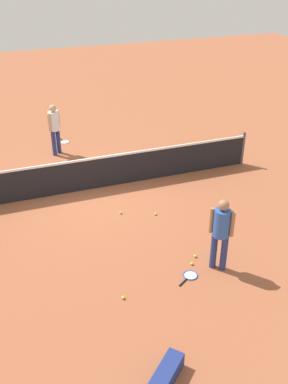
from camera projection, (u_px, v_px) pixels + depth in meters
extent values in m
plane|color=#9E5638|center=(89.00, 189.00, 12.54)|extent=(40.00, 40.00, 0.00)
cylinder|color=#4C4C51|center=(243.00, 148.00, 13.75)|extent=(0.09, 0.09, 1.07)
cube|color=black|center=(88.00, 175.00, 12.31)|extent=(10.00, 0.02, 0.91)
cube|color=white|center=(86.00, 160.00, 12.08)|extent=(10.00, 0.04, 0.06)
cylinder|color=navy|center=(224.00, 253.00, 9.26)|extent=(0.20, 0.20, 0.85)
cylinder|color=navy|center=(214.00, 251.00, 9.32)|extent=(0.20, 0.20, 0.85)
cylinder|color=#2D59B2|center=(222.00, 223.00, 8.93)|extent=(0.48, 0.48, 0.62)
cylinder|color=#9E704C|center=(232.00, 224.00, 8.86)|extent=(0.13, 0.13, 0.58)
cylinder|color=#9E704C|center=(211.00, 220.00, 8.98)|extent=(0.13, 0.13, 0.58)
sphere|color=#9E704C|center=(224.00, 205.00, 8.72)|extent=(0.32, 0.32, 0.23)
cylinder|color=navy|center=(54.00, 143.00, 14.38)|extent=(0.20, 0.20, 0.85)
cylinder|color=navy|center=(58.00, 141.00, 14.54)|extent=(0.20, 0.20, 0.85)
cylinder|color=white|center=(54.00, 121.00, 14.10)|extent=(0.48, 0.48, 0.62)
cylinder|color=tan|center=(49.00, 122.00, 13.93)|extent=(0.13, 0.13, 0.58)
cylinder|color=tan|center=(58.00, 118.00, 14.25)|extent=(0.13, 0.13, 0.58)
sphere|color=tan|center=(53.00, 108.00, 13.89)|extent=(0.32, 0.32, 0.23)
torus|color=blue|center=(190.00, 275.00, 9.26)|extent=(0.43, 0.43, 0.02)
cylinder|color=silver|center=(190.00, 275.00, 9.26)|extent=(0.37, 0.37, 0.00)
cylinder|color=black|center=(183.00, 282.00, 9.06)|extent=(0.25, 0.18, 0.03)
torus|color=white|center=(65.00, 142.00, 15.52)|extent=(0.39, 0.39, 0.02)
cylinder|color=silver|center=(65.00, 142.00, 15.52)|extent=(0.33, 0.33, 0.00)
cylinder|color=black|center=(61.00, 139.00, 15.72)|extent=(0.10, 0.28, 0.03)
sphere|color=#C6E033|center=(155.00, 214.00, 11.33)|extent=(0.07, 0.07, 0.07)
sphere|color=#C6E033|center=(123.00, 298.00, 8.64)|extent=(0.07, 0.07, 0.07)
sphere|color=#C6E033|center=(192.00, 264.00, 9.57)|extent=(0.07, 0.07, 0.07)
sphere|color=#C6E033|center=(195.00, 256.00, 9.80)|extent=(0.07, 0.07, 0.07)
sphere|color=#C6E033|center=(121.00, 213.00, 11.38)|extent=(0.07, 0.07, 0.07)
cube|color=navy|center=(167.00, 374.00, 6.98)|extent=(0.78, 0.75, 0.28)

